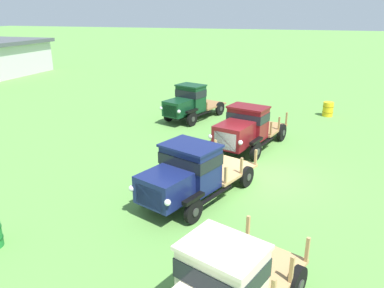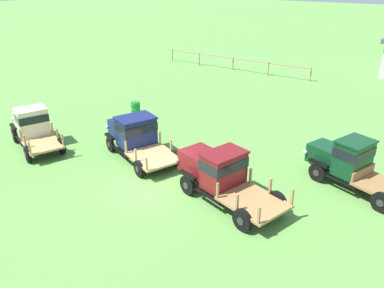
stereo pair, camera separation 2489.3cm
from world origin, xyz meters
name	(u,v)px [view 2 (the right image)]	position (x,y,z in m)	size (l,w,h in m)	color
ground_plane	(151,186)	(0.00, 0.00, 0.00)	(240.00, 240.00, 0.00)	#5B9342
paddock_fence	(234,61)	(-7.55, 20.86, 0.90)	(14.82, 0.56, 1.24)	#997F60
vintage_truck_foreground_near	(32,125)	(-8.04, -0.17, 1.08)	(4.90, 3.05, 2.09)	black
vintage_truck_second_in_line	(135,134)	(-2.77, 2.09, 1.08)	(5.31, 3.52, 2.03)	black
vintage_truck_midrow_center	(219,172)	(2.74, 1.11, 1.08)	(5.35, 3.14, 2.06)	black
vintage_truck_far_side	(349,161)	(6.82, 5.10, 1.09)	(4.93, 3.05, 2.11)	black
oil_drum_beside_row	(136,108)	(-6.84, 6.49, 0.41)	(0.62, 0.62, 0.82)	#1E7F33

